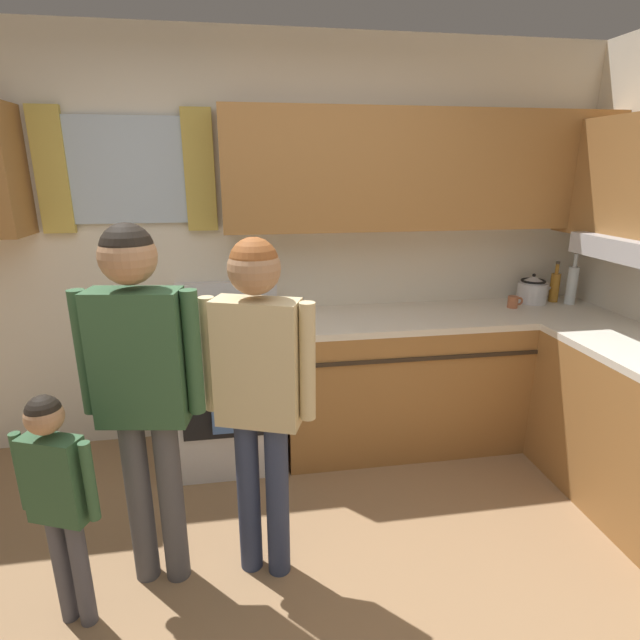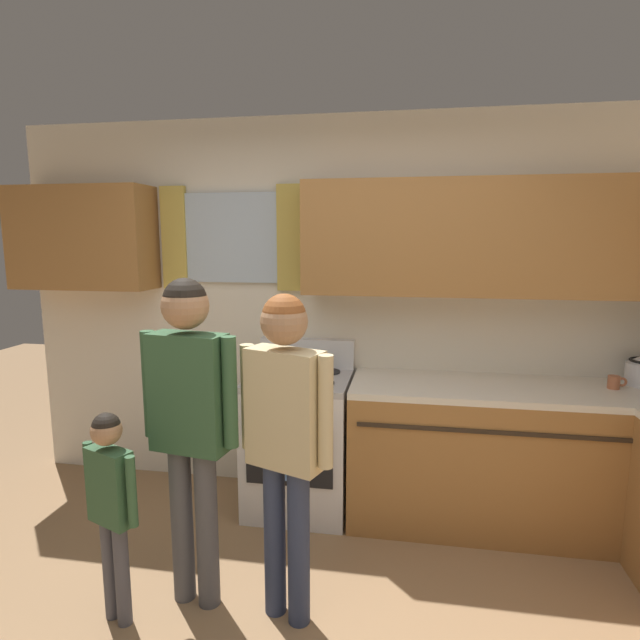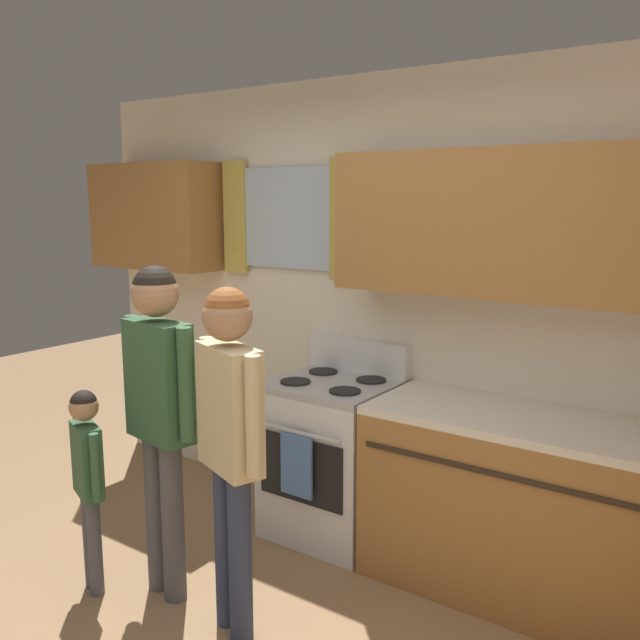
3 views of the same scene
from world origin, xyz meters
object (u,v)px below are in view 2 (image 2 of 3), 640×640
object	(u,v)px
small_child	(111,493)
cup_terracotta	(615,382)
stove_oven	(300,439)
adult_holding_child	(189,405)
adult_in_plaid	(285,421)

from	to	relation	value
small_child	cup_terracotta	bearing A→B (deg)	25.95
stove_oven	adult_holding_child	size ratio (longest dim) A/B	0.68
stove_oven	small_child	distance (m)	1.35
adult_holding_child	adult_in_plaid	bearing A→B (deg)	-3.73
cup_terracotta	adult_holding_child	size ratio (longest dim) A/B	0.07
adult_holding_child	stove_oven	bearing A→B (deg)	72.25
stove_oven	adult_in_plaid	bearing A→B (deg)	-81.50
small_child	adult_holding_child	bearing A→B (deg)	31.53
stove_oven	adult_holding_child	bearing A→B (deg)	-107.75
stove_oven	adult_holding_child	distance (m)	1.18
cup_terracotta	adult_in_plaid	world-z (taller)	adult_in_plaid
adult_holding_child	small_child	xyz separation A→B (m)	(-0.31, -0.19, -0.38)
cup_terracotta	small_child	xyz separation A→B (m)	(-2.55, -1.24, -0.30)
stove_oven	adult_holding_child	xyz separation A→B (m)	(-0.32, -0.99, 0.55)
cup_terracotta	small_child	bearing A→B (deg)	-154.05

